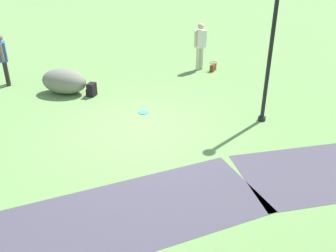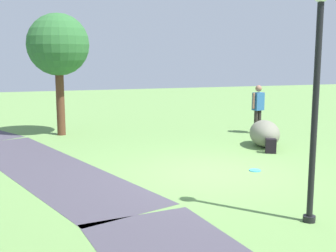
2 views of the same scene
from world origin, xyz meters
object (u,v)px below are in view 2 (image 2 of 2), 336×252
at_px(lawn_boulder, 265,133).
at_px(man_near_boulder, 258,106).
at_px(young_tree_near_path, 58,46).
at_px(frisbee_on_grass, 255,170).
at_px(lamp_post, 317,80).
at_px(backpack_by_boulder, 271,146).

relative_size(lawn_boulder, man_near_boulder, 0.98).
distance_m(young_tree_near_path, frisbee_on_grass, 7.81).
height_order(lawn_boulder, frisbee_on_grass, lawn_boulder).
bearing_deg(lamp_post, backpack_by_boulder, -23.02).
xyz_separation_m(young_tree_near_path, frisbee_on_grass, (-6.04, -4.00, -2.94)).
xyz_separation_m(lamp_post, lawn_boulder, (5.47, -2.24, -1.91)).
bearing_deg(man_near_boulder, lamp_post, 157.54).
height_order(lamp_post, man_near_boulder, lamp_post).
bearing_deg(backpack_by_boulder, lamp_post, 156.98).
distance_m(lamp_post, frisbee_on_grass, 3.90).
distance_m(lawn_boulder, man_near_boulder, 2.22).
relative_size(lamp_post, frisbee_on_grass, 13.88).
bearing_deg(man_near_boulder, young_tree_near_path, 75.26).
relative_size(lawn_boulder, frisbee_on_grass, 5.96).
relative_size(man_near_boulder, frisbee_on_grass, 6.11).
xyz_separation_m(young_tree_near_path, lawn_boulder, (-3.66, -5.56, -2.56)).
height_order(man_near_boulder, backpack_by_boulder, man_near_boulder).
relative_size(lamp_post, lawn_boulder, 2.33).
distance_m(man_near_boulder, frisbee_on_grass, 5.06).
xyz_separation_m(man_near_boulder, frisbee_on_grass, (-4.36, 2.41, -0.94)).
height_order(lamp_post, backpack_by_boulder, lamp_post).
bearing_deg(backpack_by_boulder, young_tree_near_path, 49.68).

